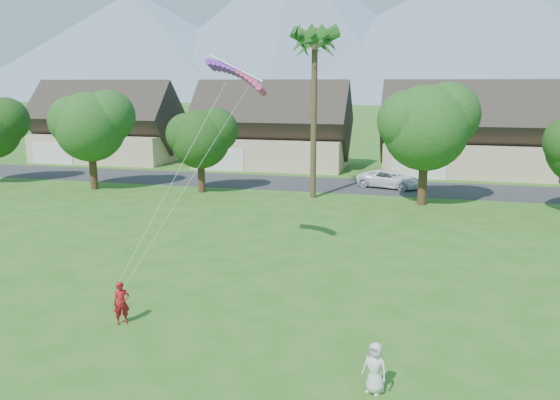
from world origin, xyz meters
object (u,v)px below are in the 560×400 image
(kite_flyer, at_px, (121,303))
(watcher, at_px, (375,368))
(parked_car, at_px, (389,179))
(parafoil_kite, at_px, (239,72))

(kite_flyer, height_order, watcher, kite_flyer)
(watcher, bearing_deg, parked_car, 115.96)
(kite_flyer, bearing_deg, parked_car, 35.78)
(parked_car, height_order, parafoil_kite, parafoil_kite)
(watcher, relative_size, parked_car, 0.29)
(kite_flyer, height_order, parked_car, kite_flyer)
(kite_flyer, height_order, parafoil_kite, parafoil_kite)
(parafoil_kite, bearing_deg, parked_car, 80.08)
(parked_car, xyz_separation_m, parafoil_kite, (-5.95, -21.46, 8.29))
(watcher, bearing_deg, parafoil_kite, 149.67)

